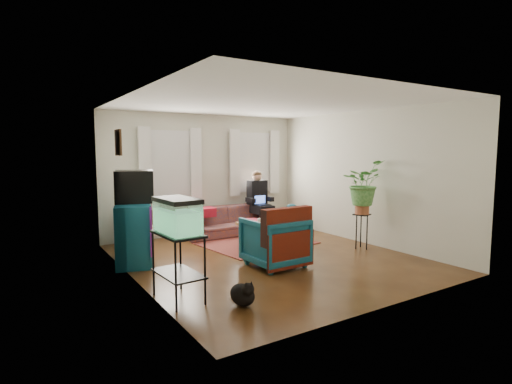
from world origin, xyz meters
TOP-DOWN VIEW (x-y plane):
  - floor at (0.00, 0.00)m, footprint 4.50×5.00m
  - ceiling at (0.00, 0.00)m, footprint 4.50×5.00m
  - wall_back at (0.00, 2.50)m, footprint 4.50×0.01m
  - wall_front at (0.00, -2.50)m, footprint 4.50×0.01m
  - wall_left at (-2.25, 0.00)m, footprint 0.01×5.00m
  - wall_right at (2.25, 0.00)m, footprint 0.01×5.00m
  - window_left at (-0.80, 2.48)m, footprint 1.08×0.04m
  - window_right at (1.25, 2.48)m, footprint 1.08×0.04m
  - curtains_left at (-0.80, 2.40)m, footprint 1.36×0.06m
  - curtains_right at (1.25, 2.40)m, footprint 1.36×0.06m
  - picture_frame at (-2.21, 0.85)m, footprint 0.04×0.32m
  - area_rug at (0.40, 1.02)m, footprint 2.18×1.84m
  - sofa at (0.37, 2.05)m, footprint 2.11×0.87m
  - seated_person at (1.13, 2.03)m, footprint 0.54×0.65m
  - side_table at (-1.65, 2.10)m, footprint 0.45×0.45m
  - table_lamp at (-1.65, 2.10)m, footprint 0.34×0.34m
  - dresser at (-1.99, 0.98)m, footprint 0.84×1.20m
  - crt_tv at (-1.94, 1.08)m, footprint 0.73×0.70m
  - aquarium_stand at (-2.00, -0.98)m, footprint 0.47×0.77m
  - aquarium at (-2.00, -0.98)m, footprint 0.42×0.70m
  - black_cat at (-1.44, -1.57)m, footprint 0.29×0.42m
  - armchair at (-0.17, -0.42)m, footprint 0.86×0.81m
  - serape_throw at (-0.16, -0.75)m, footprint 0.88×0.22m
  - coffee_table at (0.50, 0.70)m, footprint 1.17×0.67m
  - cup_a at (0.23, 0.60)m, footprint 0.13×0.13m
  - cup_b at (0.55, 0.51)m, footprint 0.11×0.11m
  - bowl at (0.82, 0.80)m, footprint 0.23×0.23m
  - snack_tray at (0.19, 0.87)m, footprint 0.37×0.37m
  - birdcage at (0.89, 0.53)m, footprint 0.19×0.19m
  - plant_stand at (1.83, -0.38)m, footprint 0.35×0.35m
  - potted_plant at (1.83, -0.38)m, footprint 0.91×0.84m

SIDE VIEW (x-z plane):
  - floor at x=0.00m, z-range -0.01..0.01m
  - area_rug at x=0.40m, z-range 0.00..0.01m
  - black_cat at x=-1.44m, z-range 0.00..0.33m
  - coffee_table at x=0.50m, z-range 0.00..0.48m
  - side_table at x=-1.65m, z-range 0.00..0.65m
  - plant_stand at x=1.83m, z-range 0.00..0.66m
  - sofa at x=0.37m, z-range 0.00..0.82m
  - aquarium_stand at x=-2.00m, z-range 0.00..0.83m
  - armchair at x=-0.17m, z-range 0.00..0.87m
  - dresser at x=-1.99m, z-range 0.00..0.98m
  - snack_tray at x=0.19m, z-range 0.48..0.52m
  - bowl at x=0.82m, z-range 0.48..0.53m
  - cup_b at x=0.55m, z-range 0.48..0.58m
  - cup_a at x=0.23m, z-range 0.48..0.58m
  - serape_throw at x=-0.16m, z-range 0.26..0.97m
  - seated_person at x=1.13m, z-range 0.00..1.25m
  - birdcage at x=0.89m, z-range 0.48..0.81m
  - table_lamp at x=-1.65m, z-range 0.64..1.23m
  - aquarium at x=-2.00m, z-range 0.83..1.27m
  - potted_plant at x=1.83m, z-range 0.69..1.52m
  - crt_tv at x=-1.94m, z-range 0.98..1.50m
  - wall_back at x=0.00m, z-range 0.00..2.60m
  - wall_front at x=0.00m, z-range 0.00..2.60m
  - wall_left at x=-2.25m, z-range 0.00..2.60m
  - wall_right at x=2.25m, z-range 0.00..2.60m
  - curtains_left at x=-0.80m, z-range 0.80..2.30m
  - curtains_right at x=1.25m, z-range 0.80..2.30m
  - window_left at x=-0.80m, z-range 0.86..2.24m
  - window_right at x=1.25m, z-range 0.86..2.24m
  - picture_frame at x=-2.21m, z-range 1.75..2.15m
  - ceiling at x=0.00m, z-range 2.60..2.60m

